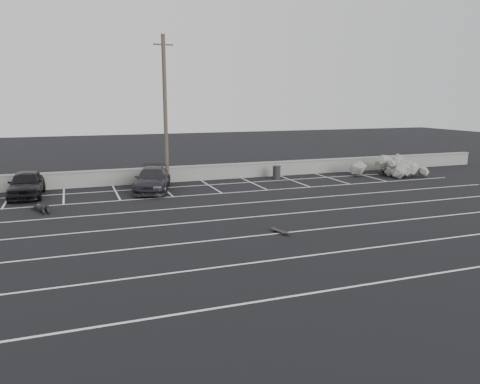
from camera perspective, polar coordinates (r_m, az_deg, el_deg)
name	(u,v)px	position (r m, az deg, el deg)	size (l,w,h in m)	color
ground	(266,235)	(19.69, 3.14, -5.23)	(120.00, 120.00, 0.00)	black
seawall	(186,173)	(32.61, -6.56, 2.29)	(50.00, 0.45, 1.06)	gray
stall_lines	(230,212)	(23.64, -1.25, -2.40)	(36.00, 20.05, 0.01)	silver
car_left	(26,184)	(29.79, -24.59, 0.91)	(1.80, 4.47, 1.52)	black
car_right	(152,180)	(29.34, -10.62, 1.50)	(2.00, 4.91, 1.43)	black
utility_pole	(165,110)	(31.13, -9.10, 9.79)	(1.28, 0.26, 9.61)	#4C4238
trash_bin	(277,172)	(33.46, 4.49, 2.42)	(0.64, 0.64, 0.92)	#242527
riprap_pile	(393,169)	(36.81, 18.16, 2.70)	(5.45, 3.80, 1.17)	gray
person	(41,206)	(25.95, -23.12, -1.57)	(1.51, 2.47, 0.46)	black
skateboard	(280,231)	(19.94, 4.96, -4.80)	(0.47, 0.92, 0.11)	black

